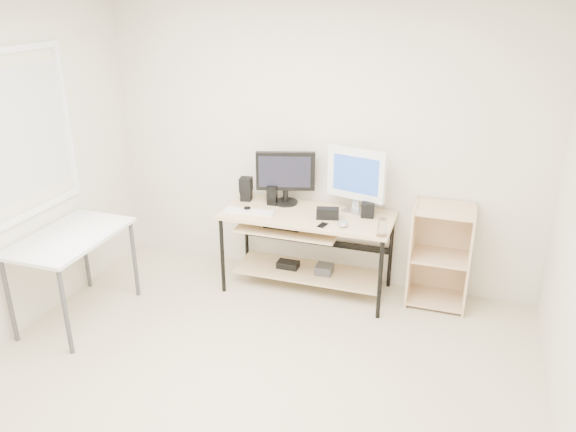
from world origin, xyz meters
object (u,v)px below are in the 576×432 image
at_px(shelf_unit, 440,254).
at_px(audio_controller, 272,196).
at_px(side_table, 71,244).
at_px(black_monitor, 285,174).
at_px(desk, 305,235).
at_px(white_imac, 356,176).

height_order(shelf_unit, audio_controller, audio_controller).
relative_size(side_table, black_monitor, 1.90).
bearing_deg(black_monitor, desk, -51.59).
distance_m(side_table, black_monitor, 1.91).
relative_size(shelf_unit, white_imac, 1.57).
height_order(white_imac, audio_controller, white_imac).
relative_size(black_monitor, audio_controller, 2.93).
height_order(black_monitor, audio_controller, black_monitor).
relative_size(shelf_unit, audio_controller, 5.01).
relative_size(black_monitor, white_imac, 0.92).
height_order(desk, black_monitor, black_monitor).
bearing_deg(audio_controller, white_imac, 3.55).
relative_size(shelf_unit, black_monitor, 1.71).
distance_m(desk, shelf_unit, 1.19).
relative_size(desk, audio_controller, 8.35).
distance_m(shelf_unit, audio_controller, 1.57).
xyz_separation_m(shelf_unit, black_monitor, (-1.42, 0.01, 0.58)).
bearing_deg(shelf_unit, audio_controller, -177.63).
distance_m(shelf_unit, white_imac, 1.00).
bearing_deg(shelf_unit, side_table, -156.67).
bearing_deg(shelf_unit, black_monitor, 179.58).
distance_m(black_monitor, audio_controller, 0.23).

